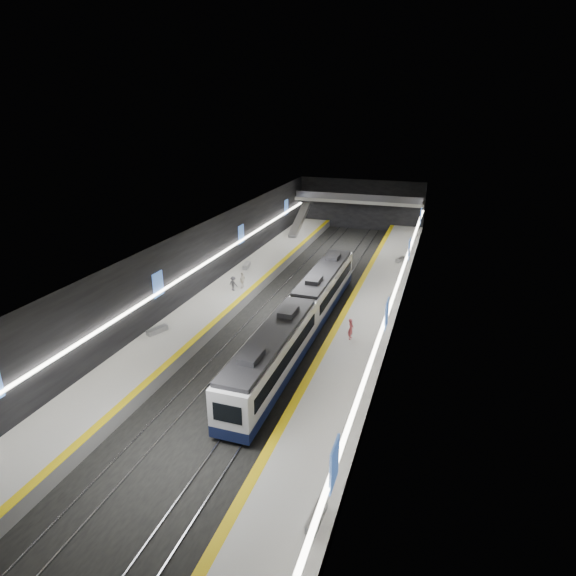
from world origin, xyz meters
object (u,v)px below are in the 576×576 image
(escalator, at_px, (299,220))
(bench_left_near, at_px, (157,330))
(bench_right_near, at_px, (317,517))
(bench_right_far, at_px, (401,260))
(passenger_left_b, at_px, (233,284))
(bench_left_far, at_px, (247,265))
(train, at_px, (302,315))
(passenger_left_a, at_px, (242,280))
(passenger_right_a, at_px, (351,329))

(escalator, bearing_deg, bench_left_near, -92.25)
(bench_left_near, relative_size, bench_right_near, 1.02)
(escalator, xyz_separation_m, bench_left_near, (-1.42, -36.25, -1.67))
(bench_right_far, bearing_deg, passenger_left_b, -114.57)
(bench_left_near, height_order, bench_left_far, bench_left_far)
(train, xyz_separation_m, passenger_left_a, (-8.76, 7.19, -0.30))
(train, height_order, bench_right_near, train)
(bench_right_near, height_order, passenger_left_b, passenger_left_b)
(train, distance_m, bench_left_far, 17.58)
(passenger_left_a, bearing_deg, bench_right_far, 138.56)
(train, height_order, passenger_left_b, train)
(passenger_right_a, xyz_separation_m, passenger_left_a, (-13.19, 7.90, -0.01))
(bench_left_far, relative_size, passenger_right_a, 1.12)
(passenger_left_a, bearing_deg, passenger_left_b, -28.81)
(bench_left_far, xyz_separation_m, passenger_right_a, (15.48, -14.35, 0.65))
(bench_left_far, xyz_separation_m, passenger_left_a, (2.29, -6.45, 0.65))
(escalator, bearing_deg, bench_right_near, -71.88)
(bench_left_far, distance_m, passenger_left_b, 7.60)
(train, height_order, bench_right_far, train)
(bench_right_far, xyz_separation_m, passenger_right_a, (-1.65, -22.57, 0.68))
(bench_left_far, distance_m, bench_right_far, 19.00)
(escalator, bearing_deg, passenger_right_a, -65.83)
(escalator, distance_m, passenger_left_b, 25.23)
(bench_left_near, distance_m, passenger_right_a, 16.39)
(bench_right_far, bearing_deg, passenger_right_a, -74.06)
(bench_left_far, bearing_deg, passenger_left_b, -87.75)
(escalator, relative_size, bench_right_far, 4.37)
(train, bearing_deg, passenger_left_b, 146.31)
(bench_left_far, height_order, bench_right_near, bench_left_far)
(passenger_right_a, bearing_deg, bench_right_near, -168.91)
(bench_right_near, relative_size, passenger_left_b, 1.22)
(bench_right_far, xyz_separation_m, passenger_left_a, (-14.84, -14.67, 0.67))
(bench_right_near, xyz_separation_m, bench_right_far, (-0.62, 41.45, -0.01))
(escalator, relative_size, bench_right_near, 4.27)
(bench_left_far, bearing_deg, train, -61.54)
(train, relative_size, passenger_left_a, 16.85)
(bench_left_far, height_order, passenger_left_a, passenger_left_a)
(bench_left_near, bearing_deg, bench_right_far, 78.63)
(bench_left_far, height_order, passenger_left_b, passenger_left_b)
(bench_right_far, bearing_deg, bench_left_far, -134.25)
(train, xyz_separation_m, bench_left_near, (-11.42, -4.81, -0.96))
(bench_left_near, xyz_separation_m, bench_right_near, (18.12, -14.78, -0.00))
(passenger_left_a, relative_size, passenger_left_b, 1.16)
(escalator, xyz_separation_m, passenger_left_b, (0.63, -25.19, -1.13))
(passenger_left_a, bearing_deg, bench_right_near, 33.91)
(bench_left_near, height_order, bench_right_far, bench_left_near)
(train, xyz_separation_m, passenger_right_a, (4.43, -0.71, -0.30))
(passenger_left_b, bearing_deg, bench_right_near, 137.67)
(bench_left_near, relative_size, passenger_right_a, 1.06)
(escalator, distance_m, passenger_left_a, 24.30)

